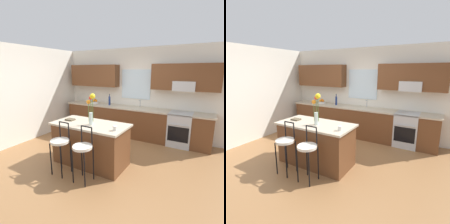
% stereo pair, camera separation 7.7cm
% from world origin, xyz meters
% --- Properties ---
extents(ground_plane, '(14.00, 14.00, 0.00)m').
position_xyz_m(ground_plane, '(0.00, 0.00, 0.00)').
color(ground_plane, olive).
extents(wall_left, '(0.12, 4.60, 2.70)m').
position_xyz_m(wall_left, '(-2.56, 0.30, 1.35)').
color(wall_left, silver).
rests_on(wall_left, ground).
extents(back_wall_assembly, '(5.60, 0.50, 2.70)m').
position_xyz_m(back_wall_assembly, '(0.03, 1.98, 1.51)').
color(back_wall_assembly, silver).
rests_on(back_wall_assembly, ground).
extents(counter_run, '(4.56, 0.64, 0.92)m').
position_xyz_m(counter_run, '(0.00, 1.70, 0.47)').
color(counter_run, brown).
rests_on(counter_run, ground).
extents(sink_faucet, '(0.02, 0.13, 0.23)m').
position_xyz_m(sink_faucet, '(0.21, 1.84, 1.06)').
color(sink_faucet, '#B7BABC').
rests_on(sink_faucet, counter_run).
extents(oven_range, '(0.60, 0.64, 0.92)m').
position_xyz_m(oven_range, '(1.44, 1.68, 0.46)').
color(oven_range, '#B7BABC').
rests_on(oven_range, ground).
extents(kitchen_island, '(1.65, 0.81, 0.92)m').
position_xyz_m(kitchen_island, '(-0.11, -0.32, 0.46)').
color(kitchen_island, brown).
rests_on(kitchen_island, ground).
extents(bar_stool_near, '(0.36, 0.36, 1.04)m').
position_xyz_m(bar_stool_near, '(-0.38, -0.94, 0.64)').
color(bar_stool_near, black).
rests_on(bar_stool_near, ground).
extents(bar_stool_middle, '(0.36, 0.36, 1.04)m').
position_xyz_m(bar_stool_middle, '(0.17, -0.94, 0.64)').
color(bar_stool_middle, black).
rests_on(bar_stool_middle, ground).
extents(flower_vase, '(0.17, 0.14, 0.66)m').
position_xyz_m(flower_vase, '(-0.02, -0.39, 1.28)').
color(flower_vase, silver).
rests_on(flower_vase, kitchen_island).
extents(mug_ceramic, '(0.08, 0.08, 0.09)m').
position_xyz_m(mug_ceramic, '(0.57, -0.47, 0.97)').
color(mug_ceramic, silver).
rests_on(mug_ceramic, kitchen_island).
extents(cookbook, '(0.20, 0.15, 0.03)m').
position_xyz_m(cookbook, '(-0.66, -0.33, 0.94)').
color(cookbook, brown).
rests_on(cookbook, kitchen_island).
extents(fruit_bowl_oranges, '(0.24, 0.24, 0.16)m').
position_xyz_m(fruit_bowl_oranges, '(-1.36, 1.70, 0.97)').
color(fruit_bowl_oranges, silver).
rests_on(fruit_bowl_oranges, counter_run).
extents(bottle_olive_oil, '(0.06, 0.06, 0.36)m').
position_xyz_m(bottle_olive_oil, '(-0.78, 1.70, 1.07)').
color(bottle_olive_oil, navy).
rests_on(bottle_olive_oil, counter_run).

